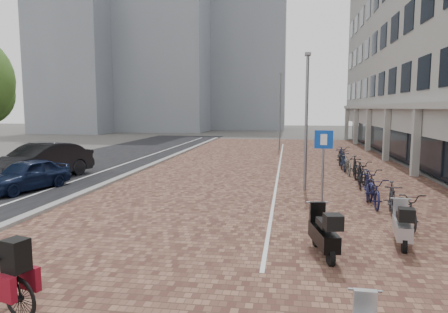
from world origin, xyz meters
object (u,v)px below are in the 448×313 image
car_navy (27,175)px  scooter_mid (324,232)px  parking_sign (323,158)px  car_dark (41,161)px  scooter_front (402,224)px

car_navy → scooter_mid: (11.31, -5.74, -0.06)m
scooter_mid → parking_sign: 3.83m
car_navy → scooter_mid: car_navy is taller
car_dark → scooter_front: size_ratio=3.26×
car_dark → car_navy: bearing=-52.5°
car_dark → scooter_front: bearing=-11.0°
scooter_mid → parking_sign: size_ratio=0.63×
scooter_mid → car_dark: bearing=135.6°
car_dark → scooter_mid: (12.29, -8.21, -0.27)m
car_navy → car_dark: car_dark is taller
scooter_front → car_dark: bearing=161.8°
car_navy → parking_sign: (11.56, -2.12, 1.17)m
car_navy → parking_sign: size_ratio=1.41×
car_dark → scooter_mid: car_dark is taller
car_navy → car_dark: 2.67m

